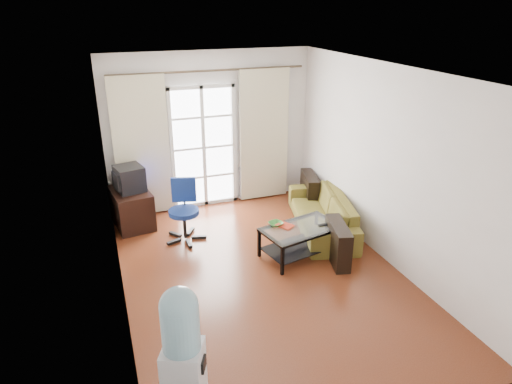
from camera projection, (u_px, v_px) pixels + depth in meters
floor at (262, 275)px, 6.18m from camera, size 5.20×5.20×0.00m
ceiling at (264, 71)px, 5.14m from camera, size 5.20×5.20×0.00m
wall_back at (210, 131)px, 7.91m from camera, size 3.60×0.02×2.70m
wall_front at (385, 302)px, 3.40m from camera, size 3.60×0.02×2.70m
wall_left at (113, 202)px, 5.10m from camera, size 0.02×5.20×2.70m
wall_right at (386, 166)px, 6.22m from camera, size 0.02×5.20×2.70m
french_door at (204, 148)px, 7.93m from camera, size 1.16×0.06×2.15m
curtain_rod at (210, 71)px, 7.43m from camera, size 3.30×0.04×0.04m
curtain_left at (142, 148)px, 7.49m from camera, size 0.90×0.07×2.35m
curtain_right at (264, 136)px, 8.16m from camera, size 0.90×0.07×2.35m
radiator at (256, 182)px, 8.47m from camera, size 0.64×0.12×0.64m
sofa at (322, 213)px, 7.33m from camera, size 2.32×1.71×0.57m
coffee_table at (301, 237)px, 6.55m from camera, size 1.22×0.86×0.45m
bowl at (276, 224)px, 6.54m from camera, size 0.32×0.32×0.05m
book at (281, 228)px, 6.45m from camera, size 0.38×0.39×0.02m
remote at (324, 225)px, 6.55m from camera, size 0.17×0.05×0.02m
tv_stand at (132, 208)px, 7.44m from camera, size 0.67×0.91×0.61m
crt_tv at (129, 179)px, 7.26m from camera, size 0.52×0.52×0.41m
task_chair at (185, 222)px, 7.02m from camera, size 0.80×0.80×0.95m
water_cooler at (184, 366)px, 3.57m from camera, size 0.41×0.41×1.50m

